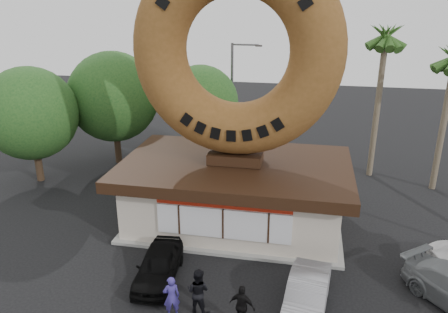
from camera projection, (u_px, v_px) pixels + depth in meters
name	position (u px, v px, depth m)	size (l,w,h in m)	color
ground	(208.00, 295.00, 16.96)	(90.00, 90.00, 0.00)	black
donut_shop	(235.00, 191.00, 21.87)	(11.20, 7.20, 3.80)	beige
giant_donut	(236.00, 51.00, 19.52)	(9.65, 9.65, 2.46)	brown
tree_west	(113.00, 97.00, 29.08)	(6.00, 6.00, 7.65)	#473321
tree_mid	(201.00, 103.00, 30.13)	(5.20, 5.20, 6.63)	#473321
tree_far	(31.00, 114.00, 26.15)	(5.60, 5.60, 7.14)	#473321
palm_near	(385.00, 42.00, 25.58)	(2.60, 2.60, 9.75)	#726651
street_lamp	(234.00, 95.00, 30.49)	(2.11, 0.20, 8.00)	#59595E
person_left	(172.00, 297.00, 15.60)	(0.60, 0.40, 1.65)	navy
person_center	(198.00, 291.00, 15.78)	(0.88, 0.68, 1.80)	black
person_right	(242.00, 306.00, 15.16)	(0.95, 0.40, 1.62)	black
car_black	(158.00, 265.00, 17.74)	(1.54, 3.84, 1.31)	black
car_silver	(307.00, 296.00, 15.88)	(1.42, 4.07, 1.34)	gray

